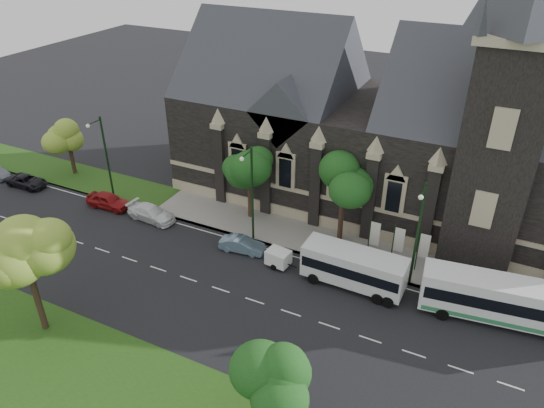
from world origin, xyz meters
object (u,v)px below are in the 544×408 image
Objects in this scene: tree_park_east at (274,375)px; banner_flag_left at (373,236)px; tree_park_near at (29,252)px; street_lamp_mid at (251,190)px; tree_walk_left at (252,163)px; tour_coach at (508,301)px; shuttle_bus at (354,267)px; box_trailer at (278,257)px; car_far_red at (108,200)px; car_far_white at (151,213)px; sedan at (242,245)px; tree_walk_far at (69,135)px; car_far_black at (27,181)px; tree_walk_right at (347,182)px; street_lamp_far at (105,155)px; banner_flag_center at (397,242)px; banner_flag_right at (422,248)px; street_lamp_near at (418,230)px.

banner_flag_left is (0.11, 18.32, -2.24)m from tree_park_east.
tree_park_near is 0.95× the size of street_lamp_mid.
tree_walk_left is at bearing 120.87° from tree_park_east.
tree_park_near is 32.62m from tour_coach.
shuttle_bus is (-0.27, -3.91, -0.61)m from banner_flag_left.
street_lamp_mid is 3.23× the size of box_trailer.
car_far_red reaches higher than car_far_white.
banner_flag_left reaches higher than sedan.
tree_walk_left reaches higher than car_far_white.
tree_walk_far reaches higher than car_far_white.
street_lamp_mid is 10.75m from shuttle_bus.
shuttle_bus reaches higher than car_far_black.
tree_park_east is 18.46m from banner_flag_left.
street_lamp_far reaches higher than tree_walk_right.
box_trailer is 19.22m from car_far_red.
street_lamp_far is at bearing -175.85° from banner_flag_left.
street_lamp_far is at bearing -176.14° from banner_flag_center.
banner_flag_center is (12.29, 1.91, -2.73)m from street_lamp_mid.
car_far_white is at bearing -173.06° from banner_flag_right.
tree_walk_far is at bearing 150.16° from tree_park_east.
box_trailer is 0.62× the size of car_far_black.
banner_flag_center is 0.50× the size of shuttle_bus.
tree_park_near is 0.95× the size of street_lamp_far.
tree_walk_right reaches higher than car_far_white.
tree_park_east is 39.66m from car_far_black.
tree_walk_left is 16.52m from banner_flag_right.
street_lamp_far reaches higher than banner_flag_center.
banner_flag_left is 0.33× the size of tour_coach.
street_lamp_near is 11.40m from box_trailer.
banner_flag_left is at bearing -29.10° from tree_walk_right.
tree_walk_left is 12.66m from banner_flag_left.
tree_park_east is at bearing -102.65° from banner_flag_right.
banner_flag_left is at bearing 89.65° from tree_park_east.
street_lamp_mid is 21.27m from tour_coach.
street_lamp_near is 1.00× the size of street_lamp_mid.
street_lamp_mid is at bearing -7.37° from tree_walk_far.
shuttle_bus is at bearing 37.92° from tree_park_near.
shuttle_bus is (-4.27, -3.91, -0.61)m from banner_flag_right.
car_far_black is (-47.34, -0.35, -1.25)m from tour_coach.
tree_walk_left is at bearing 173.96° from banner_flag_right.
tree_walk_left is 7.65m from sedan.
tree_walk_far is at bearing 60.84° from car_far_red.
box_trailer is (-6.48, 14.09, -3.79)m from tree_park_east.
street_lamp_mid is 1.12× the size of shuttle_bus.
tree_park_east is 16.86m from street_lamp_near.
street_lamp_near is at bearing 19.44° from box_trailer.
shuttle_bus reaches higher than sedan.
car_far_black is (-26.35, -1.50, -4.49)m from street_lamp_mid.
car_far_black is at bearing 157.79° from tree_park_east.
street_lamp_far is 16.71m from sedan.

